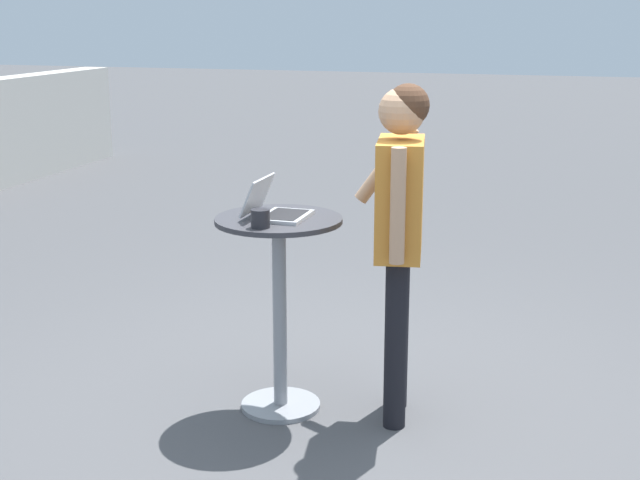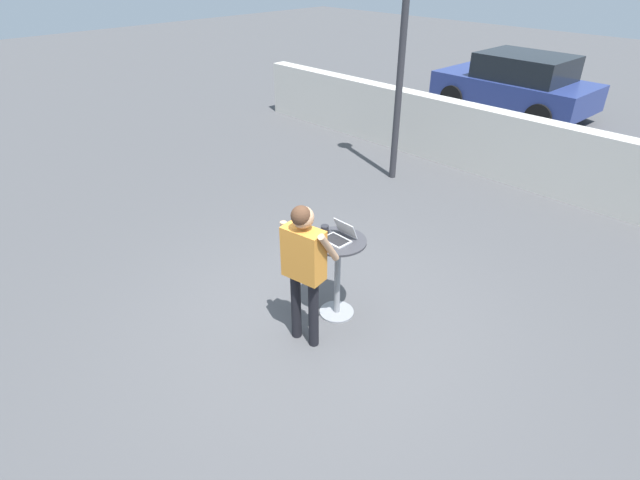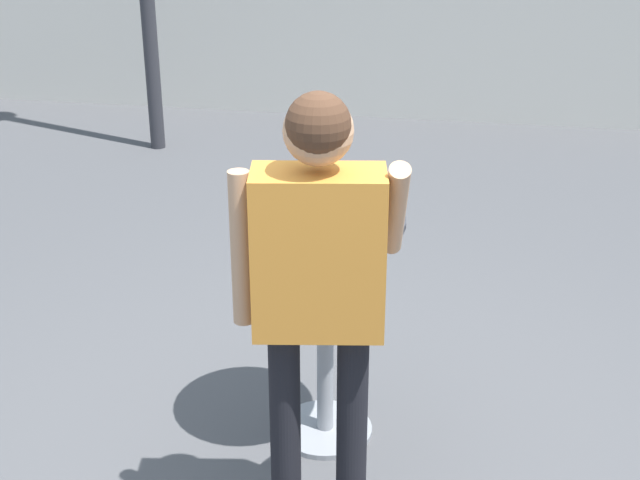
{
  "view_description": "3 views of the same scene",
  "coord_description": "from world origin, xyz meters",
  "px_view_note": "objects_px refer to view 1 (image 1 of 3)",
  "views": [
    {
      "loc": [
        -4.05,
        -1.08,
        2.0
      ],
      "look_at": [
        -0.0,
        0.13,
        0.9
      ],
      "focal_mm": 50.0,
      "sensor_mm": 36.0,
      "label": 1
    },
    {
      "loc": [
        3.15,
        -3.11,
        3.78
      ],
      "look_at": [
        -0.16,
        0.17,
        1.03
      ],
      "focal_mm": 28.0,
      "sensor_mm": 36.0,
      "label": 2
    },
    {
      "loc": [
        0.5,
        -2.83,
        2.33
      ],
      "look_at": [
        -0.07,
        0.34,
        0.91
      ],
      "focal_mm": 50.0,
      "sensor_mm": 36.0,
      "label": 3
    }
  ],
  "objects_px": {
    "coffee_mug": "(260,218)",
    "standing_person": "(400,211)",
    "cafe_table": "(279,287)",
    "laptop": "(276,209)"
  },
  "relations": [
    {
      "from": "cafe_table",
      "to": "laptop",
      "type": "relative_size",
      "value": 3.41
    },
    {
      "from": "laptop",
      "to": "standing_person",
      "type": "relative_size",
      "value": 0.18
    },
    {
      "from": "coffee_mug",
      "to": "cafe_table",
      "type": "bearing_deg",
      "value": -3.3
    },
    {
      "from": "coffee_mug",
      "to": "standing_person",
      "type": "relative_size",
      "value": 0.07
    },
    {
      "from": "coffee_mug",
      "to": "standing_person",
      "type": "bearing_deg",
      "value": -63.76
    },
    {
      "from": "cafe_table",
      "to": "laptop",
      "type": "height_order",
      "value": "laptop"
    },
    {
      "from": "coffee_mug",
      "to": "standing_person",
      "type": "distance_m",
      "value": 0.67
    },
    {
      "from": "cafe_table",
      "to": "coffee_mug",
      "type": "distance_m",
      "value": 0.45
    },
    {
      "from": "cafe_table",
      "to": "standing_person",
      "type": "xyz_separation_m",
      "value": [
        0.08,
        -0.59,
        0.41
      ]
    },
    {
      "from": "cafe_table",
      "to": "standing_person",
      "type": "distance_m",
      "value": 0.72
    }
  ]
}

